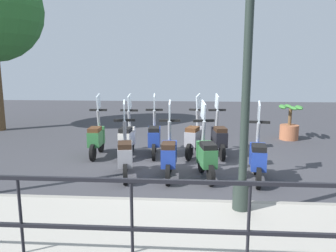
# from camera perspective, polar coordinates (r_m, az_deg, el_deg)

# --- Properties ---
(ground_plane) EXTENTS (28.00, 28.00, 0.00)m
(ground_plane) POSITION_cam_1_polar(r_m,az_deg,el_deg) (7.34, 3.82, -7.26)
(ground_plane) COLOR #38383D
(promenade_walkway) EXTENTS (2.20, 20.00, 0.15)m
(promenade_walkway) POSITION_cam_1_polar(r_m,az_deg,el_deg) (4.40, 3.70, -18.83)
(promenade_walkway) COLOR #A39E93
(promenade_walkway) RESTS_ON ground_plane
(fence_railing) EXTENTS (0.04, 16.03, 1.07)m
(fence_railing) POSITION_cam_1_polar(r_m,az_deg,el_deg) (3.10, 3.79, -15.15)
(fence_railing) COLOR black
(fence_railing) RESTS_ON promenade_walkway
(lamp_post_near) EXTENTS (0.26, 0.90, 4.56)m
(lamp_post_near) POSITION_cam_1_polar(r_m,az_deg,el_deg) (4.66, 13.61, 9.60)
(lamp_post_near) COLOR #232D28
(lamp_post_near) RESTS_ON promenade_walkway
(potted_palm) EXTENTS (1.06, 0.66, 1.05)m
(potted_palm) POSITION_cam_1_polar(r_m,az_deg,el_deg) (10.67, 20.39, 0.14)
(potted_palm) COLOR #9E5B3D
(potted_palm) RESTS_ON ground_plane
(scooter_near_0) EXTENTS (1.23, 0.45, 1.54)m
(scooter_near_0) POSITION_cam_1_polar(r_m,az_deg,el_deg) (6.59, 15.38, -5.28)
(scooter_near_0) COLOR black
(scooter_near_0) RESTS_ON ground_plane
(scooter_near_1) EXTENTS (1.22, 0.48, 1.54)m
(scooter_near_1) POSITION_cam_1_polar(r_m,az_deg,el_deg) (6.56, 6.66, -5.05)
(scooter_near_1) COLOR black
(scooter_near_1) RESTS_ON ground_plane
(scooter_near_2) EXTENTS (1.23, 0.44, 1.54)m
(scooter_near_2) POSITION_cam_1_polar(r_m,az_deg,el_deg) (6.54, 0.16, -5.04)
(scooter_near_2) COLOR black
(scooter_near_2) RESTS_ON ground_plane
(scooter_near_3) EXTENTS (1.22, 0.48, 1.54)m
(scooter_near_3) POSITION_cam_1_polar(r_m,az_deg,el_deg) (6.63, -7.49, -4.91)
(scooter_near_3) COLOR black
(scooter_near_3) RESTS_ON ground_plane
(scooter_far_0) EXTENTS (1.23, 0.45, 1.54)m
(scooter_far_0) POSITION_cam_1_polar(r_m,az_deg,el_deg) (8.21, 8.85, -1.96)
(scooter_far_0) COLOR black
(scooter_far_0) RESTS_ON ground_plane
(scooter_far_1) EXTENTS (1.20, 0.54, 1.54)m
(scooter_far_1) POSITION_cam_1_polar(r_m,az_deg,el_deg) (8.18, 4.57, -1.92)
(scooter_far_1) COLOR black
(scooter_far_1) RESTS_ON ground_plane
(scooter_far_2) EXTENTS (1.23, 0.44, 1.54)m
(scooter_far_2) POSITION_cam_1_polar(r_m,az_deg,el_deg) (8.16, -2.42, -1.93)
(scooter_far_2) COLOR black
(scooter_far_2) RESTS_ON ground_plane
(scooter_far_3) EXTENTS (1.23, 0.44, 1.54)m
(scooter_far_3) POSITION_cam_1_polar(r_m,az_deg,el_deg) (8.12, -7.13, -2.06)
(scooter_far_3) COLOR black
(scooter_far_3) RESTS_ON ground_plane
(scooter_far_4) EXTENTS (1.23, 0.44, 1.54)m
(scooter_far_4) POSITION_cam_1_polar(r_m,az_deg,el_deg) (8.31, -12.34, -1.94)
(scooter_far_4) COLOR black
(scooter_far_4) RESTS_ON ground_plane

